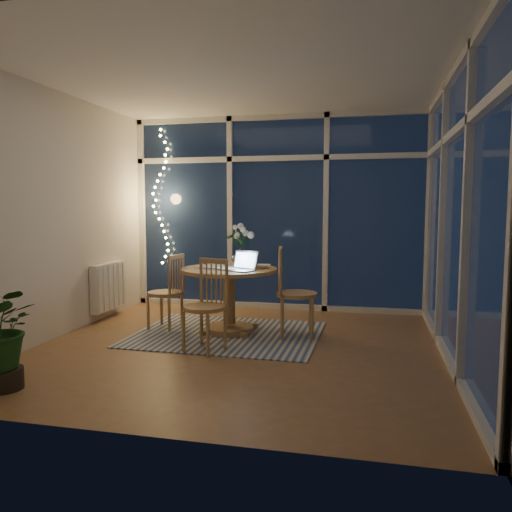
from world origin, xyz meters
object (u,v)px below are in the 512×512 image
at_px(chair_front, 204,305).
at_px(laptop, 239,260).
at_px(chair_right, 297,292).
at_px(chair_left, 165,291).
at_px(dining_table, 229,300).
at_px(potted_plant, 2,340).
at_px(flower_vase, 240,257).

distance_m(chair_front, laptop, 0.70).
height_order(chair_right, chair_front, chair_right).
xyz_separation_m(chair_left, laptop, (0.92, -0.19, 0.40)).
height_order(dining_table, chair_front, chair_front).
bearing_deg(chair_left, potted_plant, -3.39).
bearing_deg(chair_left, chair_front, 52.85).
relative_size(chair_right, laptop, 3.18).
height_order(chair_left, potted_plant, chair_left).
distance_m(laptop, potted_plant, 2.34).
bearing_deg(dining_table, chair_front, -92.35).
height_order(flower_vase, potted_plant, flower_vase).
height_order(chair_front, potted_plant, chair_front).
bearing_deg(dining_table, chair_left, -179.44).
height_order(dining_table, chair_right, chair_right).
relative_size(dining_table, chair_front, 1.17).
bearing_deg(chair_right, chair_left, 79.51).
relative_size(chair_right, chair_front, 1.09).
bearing_deg(dining_table, laptop, -50.77).
relative_size(chair_front, flower_vase, 4.28).
relative_size(chair_front, potted_plant, 1.18).
relative_size(chair_left, flower_vase, 4.13).
relative_size(chair_left, chair_front, 0.97).
bearing_deg(dining_table, flower_vase, 72.27).
bearing_deg(potted_plant, chair_left, 77.86).
xyz_separation_m(chair_right, potted_plant, (-1.95, -2.01, -0.11)).
bearing_deg(chair_front, potted_plant, -114.48).
bearing_deg(chair_left, flower_vase, 114.17).
distance_m(chair_right, chair_front, 1.06).
height_order(chair_left, laptop, laptop).
bearing_deg(potted_plant, laptop, 53.71).
xyz_separation_m(chair_right, flower_vase, (-0.68, 0.26, 0.33)).
bearing_deg(chair_right, potted_plant, 126.55).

